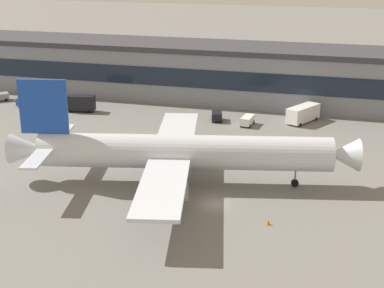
{
  "coord_description": "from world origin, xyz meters",
  "views": [
    {
      "loc": [
        16.39,
        -69.48,
        32.88
      ],
      "look_at": [
        -6.22,
        9.56,
        5.0
      ],
      "focal_mm": 53.27,
      "sensor_mm": 36.0,
      "label": 1
    }
  ],
  "objects_px": {
    "stair_truck": "(80,103)",
    "traffic_cone_0": "(268,222)",
    "fuel_truck": "(303,113)",
    "airliner": "(178,152)",
    "baggage_tug": "(217,116)",
    "belt_loader": "(27,99)",
    "follow_me_car": "(248,120)"
  },
  "relations": [
    {
      "from": "stair_truck",
      "to": "traffic_cone_0",
      "type": "height_order",
      "value": "stair_truck"
    },
    {
      "from": "stair_truck",
      "to": "fuel_truck",
      "type": "distance_m",
      "value": 47.17
    },
    {
      "from": "airliner",
      "to": "baggage_tug",
      "type": "xyz_separation_m",
      "value": [
        -2.38,
        34.03,
        -4.0
      ]
    },
    {
      "from": "airliner",
      "to": "belt_loader",
      "type": "distance_m",
      "value": 58.51
    },
    {
      "from": "belt_loader",
      "to": "traffic_cone_0",
      "type": "distance_m",
      "value": 76.07
    },
    {
      "from": "airliner",
      "to": "fuel_truck",
      "type": "xyz_separation_m",
      "value": [
        14.53,
        37.76,
        -3.2
      ]
    },
    {
      "from": "airliner",
      "to": "traffic_cone_0",
      "type": "xyz_separation_m",
      "value": [
        14.88,
        -9.61,
        -4.74
      ]
    },
    {
      "from": "baggage_tug",
      "to": "follow_me_car",
      "type": "height_order",
      "value": "same"
    },
    {
      "from": "baggage_tug",
      "to": "stair_truck",
      "type": "height_order",
      "value": "stair_truck"
    },
    {
      "from": "follow_me_car",
      "to": "traffic_cone_0",
      "type": "height_order",
      "value": "follow_me_car"
    },
    {
      "from": "follow_me_car",
      "to": "baggage_tug",
      "type": "bearing_deg",
      "value": 168.03
    },
    {
      "from": "follow_me_car",
      "to": "airliner",
      "type": "bearing_deg",
      "value": -97.42
    },
    {
      "from": "baggage_tug",
      "to": "traffic_cone_0",
      "type": "height_order",
      "value": "baggage_tug"
    },
    {
      "from": "belt_loader",
      "to": "baggage_tug",
      "type": "relative_size",
      "value": 1.61
    },
    {
      "from": "fuel_truck",
      "to": "traffic_cone_0",
      "type": "height_order",
      "value": "fuel_truck"
    },
    {
      "from": "stair_truck",
      "to": "traffic_cone_0",
      "type": "xyz_separation_m",
      "value": [
        47.27,
        -42.43,
        -1.63
      ]
    },
    {
      "from": "airliner",
      "to": "traffic_cone_0",
      "type": "height_order",
      "value": "airliner"
    },
    {
      "from": "baggage_tug",
      "to": "fuel_truck",
      "type": "bearing_deg",
      "value": 12.44
    },
    {
      "from": "baggage_tug",
      "to": "fuel_truck",
      "type": "relative_size",
      "value": 0.46
    },
    {
      "from": "belt_loader",
      "to": "fuel_truck",
      "type": "xyz_separation_m",
      "value": [
        61.25,
        2.75,
        0.73
      ]
    },
    {
      "from": "belt_loader",
      "to": "baggage_tug",
      "type": "bearing_deg",
      "value": -1.26
    },
    {
      "from": "belt_loader",
      "to": "stair_truck",
      "type": "xyz_separation_m",
      "value": [
        14.34,
        -2.19,
        0.83
      ]
    },
    {
      "from": "traffic_cone_0",
      "to": "belt_loader",
      "type": "bearing_deg",
      "value": 144.08
    },
    {
      "from": "belt_loader",
      "to": "baggage_tug",
      "type": "height_order",
      "value": "belt_loader"
    },
    {
      "from": "baggage_tug",
      "to": "fuel_truck",
      "type": "distance_m",
      "value": 17.33
    },
    {
      "from": "fuel_truck",
      "to": "stair_truck",
      "type": "bearing_deg",
      "value": -173.99
    },
    {
      "from": "belt_loader",
      "to": "follow_me_car",
      "type": "bearing_deg",
      "value": -2.68
    },
    {
      "from": "belt_loader",
      "to": "follow_me_car",
      "type": "xyz_separation_m",
      "value": [
        50.97,
        -2.38,
        -0.06
      ]
    },
    {
      "from": "stair_truck",
      "to": "airliner",
      "type": "bearing_deg",
      "value": -45.38
    },
    {
      "from": "airliner",
      "to": "belt_loader",
      "type": "height_order",
      "value": "airliner"
    },
    {
      "from": "follow_me_car",
      "to": "fuel_truck",
      "type": "xyz_separation_m",
      "value": [
        10.28,
        5.13,
        0.79
      ]
    },
    {
      "from": "stair_truck",
      "to": "fuel_truck",
      "type": "height_order",
      "value": "stair_truck"
    }
  ]
}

